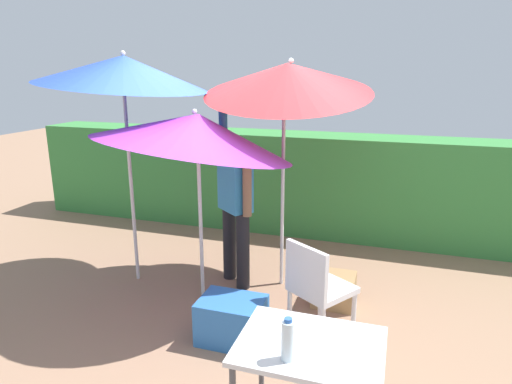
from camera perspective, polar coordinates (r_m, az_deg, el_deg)
name	(u,v)px	position (r m, az deg, el deg)	size (l,w,h in m)	color
ground_plane	(246,311)	(4.41, -1.24, -14.93)	(24.00, 24.00, 0.00)	#937056
hedge_row	(301,183)	(6.28, 5.81, 1.15)	(8.00, 0.70, 1.38)	#38843D
umbrella_rainbow	(123,71)	(4.69, -16.59, 14.57)	(1.69, 1.68, 2.44)	silver
umbrella_orange	(196,132)	(4.20, -7.64, 7.65)	(1.92, 1.89, 2.07)	silver
umbrella_yellow	(288,79)	(4.38, 4.07, 14.26)	(1.64, 1.65, 2.48)	silver
person_vendor	(235,199)	(4.60, -2.66, -0.94)	(0.48, 0.42, 1.88)	black
chair_plastic	(317,286)	(3.78, 7.74, -11.79)	(0.61, 0.61, 0.89)	silver
cooler_box	(232,320)	(3.91, -3.10, -16.03)	(0.54, 0.40, 0.38)	#2D6BB7
crate_cardboard	(334,290)	(4.49, 9.90, -12.19)	(0.40, 0.29, 0.33)	#9E7A4C
folding_table	(310,359)	(2.66, 6.87, -20.38)	(0.80, 0.60, 0.77)	#4C4C51
bottle_water	(288,340)	(2.42, 4.09, -18.35)	(0.07, 0.07, 0.24)	silver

